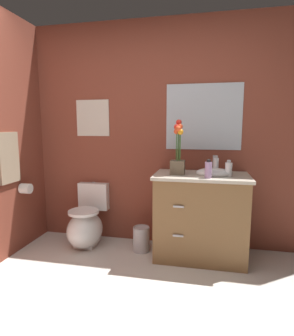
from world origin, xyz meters
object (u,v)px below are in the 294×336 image
lotion_bottle (208,170)px  toilet_paper_roll (26,188)px  hanging_towel (9,158)px  vanity_cabinet (201,215)px  soap_bottle (216,166)px  wall_poster (93,118)px  toilet (87,225)px  wall_mirror (204,117)px  hand_wash_bottle (229,169)px  trash_bin (141,239)px  flower_vase (178,155)px

lotion_bottle → toilet_paper_roll: (-1.94, 0.01, -0.27)m
lotion_bottle → hanging_towel: 2.00m
vanity_cabinet → lotion_bottle: 0.54m
soap_bottle → wall_poster: bearing=170.9°
wall_poster → hanging_towel: size_ratio=0.80×
toilet → wall_mirror: (1.27, 0.27, 1.21)m
lotion_bottle → toilet: bearing=171.3°
toilet_paper_roll → toilet: bearing=17.9°
toilet → soap_bottle: (1.41, 0.04, 0.72)m
vanity_cabinet → soap_bottle: 0.53m
soap_bottle → toilet_paper_roll: soap_bottle is taller
hand_wash_bottle → toilet_paper_roll: size_ratio=1.43×
hand_wash_bottle → trash_bin: (-0.88, 0.06, -0.81)m
hand_wash_bottle → trash_bin: size_ratio=0.58×
lotion_bottle → trash_bin: 1.08m
trash_bin → wall_poster: wall_poster is taller
toilet → wall_poster: 1.23m
lotion_bottle → toilet_paper_roll: lotion_bottle is taller
flower_vase → hand_wash_bottle: 0.51m
hanging_towel → vanity_cabinet: bearing=9.7°
flower_vase → toilet_paper_roll: (-1.64, -0.14, -0.39)m
hand_wash_bottle → hanging_towel: bearing=-172.7°
lotion_bottle → wall_mirror: 0.69m
toilet → toilet_paper_roll: toilet_paper_roll is taller
lotion_bottle → wall_mirror: bearing=97.5°
hand_wash_bottle → wall_mirror: 0.66m
toilet_paper_roll → flower_vase: bearing=4.8°
vanity_cabinet → trash_bin: 0.70m
flower_vase → hand_wash_bottle: flower_vase is taller
flower_vase → vanity_cabinet: bearing=7.7°
hand_wash_bottle → wall_poster: 1.64m
toilet → flower_vase: size_ratio=1.27×
soap_bottle → hand_wash_bottle: 0.17m
lotion_bottle → toilet_paper_roll: bearing=179.8°
vanity_cabinet → hand_wash_bottle: 0.56m
flower_vase → wall_poster: size_ratio=1.31×
trash_bin → wall_poster: bearing=156.1°
wall_poster → toilet_paper_roll: (-0.61, -0.46, -0.77)m
lotion_bottle → wall_mirror: wall_mirror is taller
toilet_paper_roll → vanity_cabinet: bearing=5.2°
vanity_cabinet → lotion_bottle: (0.06, -0.18, 0.50)m
toilet → flower_vase: (1.03, -0.06, 0.82)m
lotion_bottle → vanity_cabinet: bearing=108.5°
vanity_cabinet → trash_bin: vanity_cabinet is taller
wall_mirror → toilet_paper_roll: size_ratio=7.27×
flower_vase → toilet_paper_roll: size_ratio=4.95×
trash_bin → toilet_paper_roll: size_ratio=2.47×
hanging_towel → toilet_paper_roll: (0.06, 0.16, -0.35)m
hand_wash_bottle → vanity_cabinet: bearing=168.5°
hand_wash_bottle → toilet: bearing=177.1°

